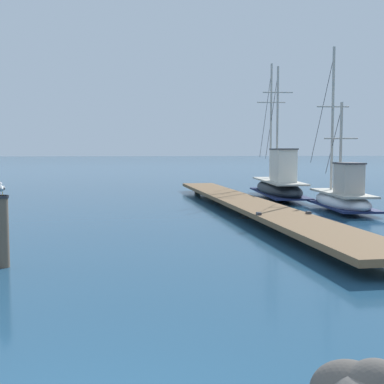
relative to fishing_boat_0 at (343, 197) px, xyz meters
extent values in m
cube|color=brown|center=(-3.88, 0.25, -0.21)|extent=(2.11, 21.62, 0.16)
cylinder|color=brown|center=(-3.80, -5.15, -0.44)|extent=(0.36, 0.36, 0.29)
cylinder|color=brown|center=(-3.88, 0.25, -0.44)|extent=(0.36, 0.36, 0.29)
cylinder|color=brown|center=(-3.96, 5.64, -0.44)|extent=(0.36, 0.36, 0.29)
cylinder|color=brown|center=(-4.03, 11.04, -0.44)|extent=(0.36, 0.36, 0.29)
cube|color=#333338|center=(-4.62, -4.09, -0.09)|extent=(0.12, 0.20, 0.08)
cube|color=#333338|center=(-3.02, -4.06, -0.09)|extent=(0.12, 0.20, 0.08)
ellipsoid|color=silver|center=(0.01, 0.10, -0.21)|extent=(1.99, 4.98, 0.75)
cube|color=#B2AD9E|center=(0.01, 0.10, 0.13)|extent=(1.76, 4.48, 0.08)
cube|color=#19234C|center=(0.01, 0.10, -0.38)|extent=(1.99, 4.89, 0.08)
cube|color=#B7B2A8|center=(-0.06, -0.63, 0.74)|extent=(0.90, 1.39, 1.14)
cube|color=#3D3D42|center=(-0.06, -0.63, 1.34)|extent=(0.97, 1.50, 0.06)
cylinder|color=#B2ADA3|center=(0.03, 0.34, 1.96)|extent=(0.11, 0.11, 3.58)
cylinder|color=#B2ADA3|center=(0.03, 0.34, 2.30)|extent=(1.36, 0.20, 0.06)
cylinder|color=#333338|center=(0.13, 1.30, 2.13)|extent=(0.21, 1.86, 2.65)
cylinder|color=#B2ADA3|center=(0.14, 1.43, 3.15)|extent=(0.11, 0.11, 5.95)
cylinder|color=#B2ADA3|center=(0.14, 1.43, 3.66)|extent=(1.36, 0.20, 0.06)
cylinder|color=#333338|center=(0.30, 3.03, 3.44)|extent=(0.33, 3.08, 4.40)
ellipsoid|color=black|center=(-0.78, 5.74, -0.13)|extent=(2.44, 7.33, 0.91)
cube|color=#B2AD9E|center=(-0.78, 5.74, 0.28)|extent=(2.16, 6.60, 0.08)
cube|color=#19234C|center=(-0.78, 5.74, -0.33)|extent=(2.44, 7.19, 0.08)
cube|color=silver|center=(-0.89, 4.66, 1.09)|extent=(1.09, 2.06, 1.53)
cube|color=#3D3D42|center=(-0.89, 4.66, 1.89)|extent=(1.17, 2.23, 0.06)
cylinder|color=#B2ADA3|center=(-0.74, 6.09, 3.18)|extent=(0.11, 0.11, 5.72)
cylinder|color=#B2ADA3|center=(-0.74, 6.09, 4.74)|extent=(1.53, 0.22, 0.06)
cylinder|color=#333338|center=(-0.58, 7.63, 3.47)|extent=(0.33, 2.96, 4.23)
cylinder|color=#B2ADA3|center=(-0.57, 7.71, 3.38)|extent=(0.11, 0.11, 6.12)
cylinder|color=#B2ADA3|center=(-0.57, 7.71, 4.39)|extent=(1.53, 0.22, 0.06)
cylinder|color=#333338|center=(-0.40, 9.35, 3.69)|extent=(0.35, 3.16, 4.53)
cylinder|color=brown|center=(-11.26, -8.17, 0.17)|extent=(0.26, 0.26, 1.50)
cylinder|color=#28282D|center=(-11.26, -8.17, 0.89)|extent=(0.30, 0.30, 0.06)
cylinder|color=gold|center=(-11.29, -8.18, 0.95)|extent=(0.01, 0.01, 0.07)
cylinder|color=gold|center=(-11.24, -8.16, 0.95)|extent=(0.01, 0.01, 0.07)
ellipsoid|color=white|center=(-11.26, -8.17, 1.06)|extent=(0.21, 0.30, 0.13)
ellipsoid|color=silver|center=(-11.20, -8.17, 1.07)|extent=(0.11, 0.24, 0.09)
ellipsoid|color=#383838|center=(-11.17, -8.28, 1.06)|extent=(0.05, 0.07, 0.04)
cone|color=white|center=(-11.21, -8.31, 1.06)|extent=(0.09, 0.10, 0.07)
sphere|color=white|center=(-11.30, -8.06, 1.14)|extent=(0.08, 0.08, 0.08)
cone|color=gold|center=(-11.32, -8.01, 1.14)|extent=(0.04, 0.05, 0.02)
camera|label=1|loc=(-8.97, -19.10, 1.84)|focal=47.92mm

